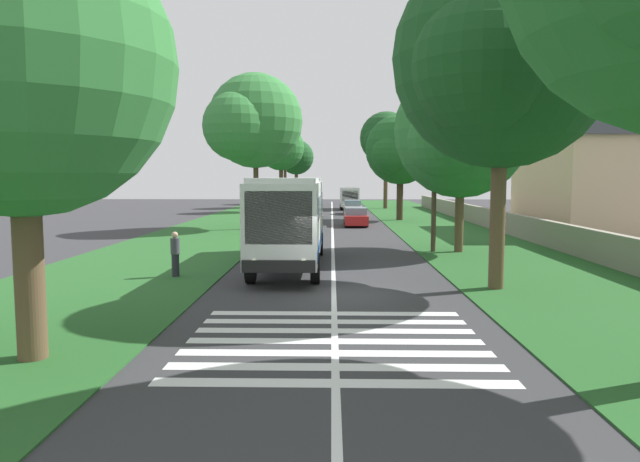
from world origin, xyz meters
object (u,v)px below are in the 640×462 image
Objects in this scene: roadside_tree_left_4 at (284,147)px; roadside_tree_right_1 at (385,139)px; roadside_building at (589,177)px; roadside_tree_right_2 at (458,134)px; trailing_car_1 at (312,211)px; trailing_car_2 at (352,208)px; roadside_tree_right_4 at (497,64)px; roadside_tree_left_1 at (252,124)px; roadside_tree_left_2 at (295,158)px; roadside_tree_left_3 at (280,149)px; coach_bus at (291,216)px; pedestrian at (175,254)px; roadside_tree_right_0 at (399,151)px; utility_pole at (435,163)px; roadside_tree_left_0 at (9,72)px; trailing_car_0 at (356,217)px; trailing_minibus_0 at (349,196)px.

roadside_tree_left_4 is 0.86× the size of roadside_tree_right_1.
roadside_tree_left_4 is at bearing 37.30° from roadside_building.
trailing_car_1 is at bearing 18.38° from roadside_tree_right_2.
roadside_building reaches higher than trailing_car_2.
roadside_tree_left_1 is at bearing 26.60° from roadside_tree_right_4.
roadside_tree_left_4 is (-10.11, 0.74, 1.10)m from roadside_tree_left_2.
trailing_car_2 is at bearing -113.51° from roadside_tree_left_3.
trailing_car_2 is at bearing 40.39° from roadside_building.
trailing_car_1 is 19.50m from roadside_tree_right_1.
trailing_car_2 is (34.71, -3.87, -1.48)m from coach_bus.
roadside_tree_left_3 is 13.81m from roadside_tree_right_1.
roadside_tree_right_2 is 5.51× the size of pedestrian.
roadside_tree_left_4 reaches higher than roadside_tree_left_3.
coach_bus is at bearing 163.87° from roadside_tree_right_0.
pedestrian is (-7.50, 10.98, -3.57)m from utility_pole.
roadside_tree_left_1 is at bearing 128.20° from roadside_tree_right_0.
coach_bus is 25.50m from roadside_building.
roadside_tree_left_4 is (60.01, -0.52, 1.71)m from roadside_tree_left_0.
roadside_tree_left_3 is at bearing 66.49° from trailing_car_2.
roadside_tree_right_4 reaches higher than roadside_tree_left_2.
trailing_car_0 is at bearing 169.73° from roadside_tree_right_1.
trailing_car_1 is 25.97m from roadside_tree_right_2.
roadside_tree_right_1 is at bearing -1.53° from roadside_tree_right_0.
trailing_minibus_0 is at bearing -8.58° from roadside_tree_left_0.
trailing_car_0 and trailing_car_1 have the same top height.
coach_bus is at bearing -167.16° from roadside_tree_left_1.
pedestrian is (-50.17, 0.03, -6.62)m from roadside_tree_left_4.
roadside_tree_right_0 is at bearing -0.87° from roadside_tree_right_4.
roadside_tree_left_4 is 39.32m from roadside_building.
roadside_tree_left_4 is 12.44m from roadside_tree_right_1.
trailing_car_0 is 1.00× the size of trailing_car_2.
roadside_tree_left_1 is at bearing -0.68° from pedestrian.
roadside_tree_right_1 is (57.59, -12.70, 2.41)m from roadside_tree_left_0.
roadside_building is 7.20× the size of pedestrian.
roadside_tree_left_4 is at bearing 15.93° from trailing_car_0.
roadside_tree_right_2 is (-40.19, 0.09, -2.34)m from roadside_tree_right_1.
pedestrian is at bearing -2.86° from roadside_tree_left_0.
roadside_tree_left_0 is at bearing 165.96° from trailing_car_0.
trailing_car_2 is 2.54× the size of pedestrian.
coach_bus is 10.08m from roadside_tree_right_4.
roadside_tree_left_0 is at bearing 177.14° from pedestrian.
utility_pole is 17.22m from roadside_building.
roadside_building is (-4.08, -15.99, 3.11)m from trailing_car_0.
trailing_car_2 is at bearing -34.04° from trailing_car_1.
roadside_tree_left_4 is (27.05, 7.72, 6.86)m from trailing_car_0.
roadside_tree_left_0 is (-12.64, 4.64, 3.67)m from coach_bus.
utility_pole is 5.08× the size of pedestrian.
roadside_tree_left_0 is at bearing 179.51° from roadside_tree_left_4.
roadside_tree_left_4 reaches higher than roadside_tree_right_2.
trailing_car_2 is 0.38× the size of roadside_tree_right_1.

